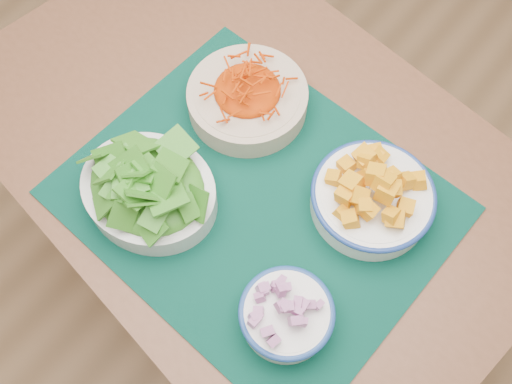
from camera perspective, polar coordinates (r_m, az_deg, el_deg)
ground at (r=1.72m, az=-3.61°, el=-6.82°), size 4.00×4.00×0.00m
table at (r=1.12m, az=-0.95°, el=1.57°), size 1.15×0.84×0.75m
placemat at (r=0.96m, az=0.00°, el=-0.84°), size 0.62×0.52×0.00m
carrot_bowl at (r=1.03m, az=-0.86°, el=9.65°), size 0.28×0.28×0.08m
squash_bowl at (r=0.94m, az=11.67°, el=-0.24°), size 0.25×0.25×0.09m
lettuce_bowl at (r=0.94m, az=-10.78°, el=0.56°), size 0.25×0.22×0.10m
onion_bowl at (r=0.86m, az=3.07°, el=-12.04°), size 0.17×0.17×0.07m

